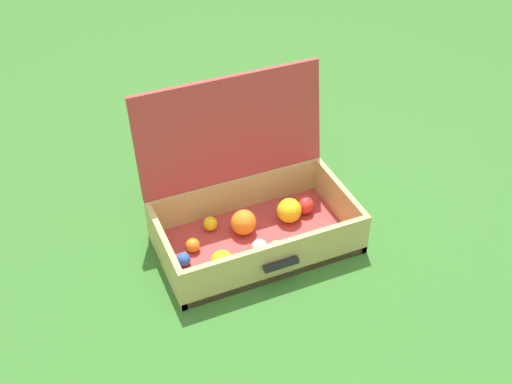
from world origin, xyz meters
TOP-DOWN VIEW (x-y plane):
  - ground_plane at (0.00, 0.00)m, footprint 16.00×16.00m
  - open_suitcase at (-0.04, 0.10)m, footprint 0.62×0.43m

SIDE VIEW (x-z plane):
  - ground_plane at x=0.00m, z-range 0.00..0.00m
  - open_suitcase at x=-0.04m, z-range -0.13..0.36m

